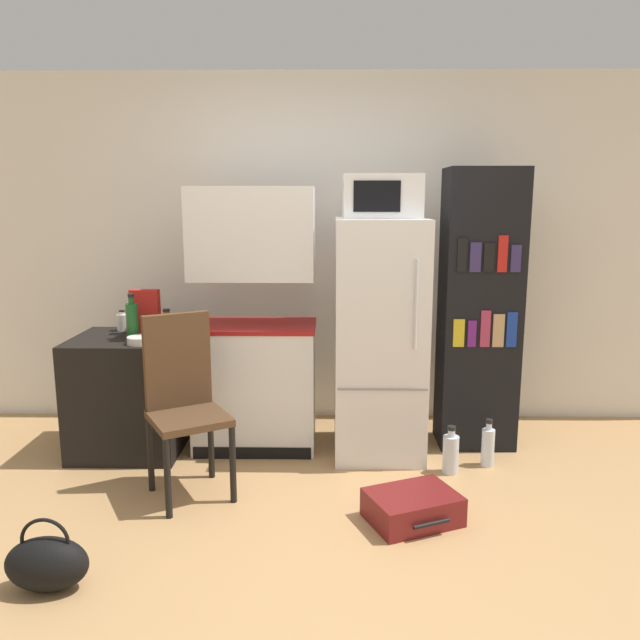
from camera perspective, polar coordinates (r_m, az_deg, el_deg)
The scene contains 17 objects.
ground_plane at distance 3.17m, azimuth 1.29°, elevation -20.62°, with size 24.00×24.00×0.00m, color tan.
wall_back at distance 4.73m, azimuth 3.65°, elevation 6.32°, with size 6.40×0.10×2.57m.
side_table at distance 4.38m, azimuth -17.01°, elevation -6.44°, with size 0.69×0.66×0.78m.
kitchen_hutch at distance 4.18m, azimuth -6.04°, elevation -0.95°, with size 0.82×0.50×1.74m.
refrigerator at distance 4.09m, azimuth 5.43°, elevation -1.66°, with size 0.57×0.67×1.55m.
microwave at distance 3.99m, azimuth 5.66°, elevation 11.18°, with size 0.48×0.37×0.27m.
bookshelf at distance 4.31m, azimuth 14.36°, elevation 0.86°, with size 0.50×0.37×1.87m.
bottle_amber_beer at distance 4.19m, azimuth -13.81°, elevation -0.48°, with size 0.09×0.09×0.19m.
bottle_green_tall at distance 4.19m, azimuth -16.79°, elevation -0.00°, with size 0.08×0.08×0.30m.
bottle_milk_white at distance 4.49m, azimuth -17.60°, elevation -0.17°, with size 0.08×0.08×0.14m.
bowl at distance 4.05m, azimuth -16.05°, elevation -1.79°, with size 0.17×0.17×0.05m.
cereal_box at distance 4.31m, azimuth -15.68°, elevation 0.71°, with size 0.19×0.07×0.30m.
chair at distance 3.64m, azimuth -12.43°, elevation -6.39°, with size 0.55×0.55×1.03m.
suitcase_large_flat at distance 3.44m, azimuth 8.46°, elevation -16.57°, with size 0.55×0.48×0.15m.
handbag at distance 3.11m, azimuth -23.70°, elevation -19.69°, with size 0.36×0.20×0.33m.
water_bottle_front at distance 4.00m, azimuth 11.86°, elevation -11.83°, with size 0.10×0.10×0.30m.
water_bottle_middle at distance 4.16m, azimuth 15.10°, elevation -11.08°, with size 0.08×0.08×0.31m.
Camera 1 is at (-0.02, -2.71, 1.66)m, focal length 35.00 mm.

